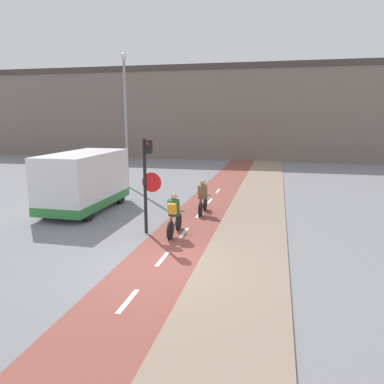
# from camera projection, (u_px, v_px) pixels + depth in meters

# --- Properties ---
(ground_plane) EXTENTS (120.00, 120.00, 0.00)m
(ground_plane) POSITION_uv_depth(u_px,v_px,m) (157.00, 266.00, 10.01)
(ground_plane) COLOR gray
(bike_lane) EXTENTS (2.09, 60.00, 0.02)m
(bike_lane) POSITION_uv_depth(u_px,v_px,m) (157.00, 266.00, 10.01)
(bike_lane) COLOR brown
(bike_lane) RESTS_ON ground_plane
(sidewalk_strip) EXTENTS (2.40, 60.00, 0.05)m
(sidewalk_strip) POSITION_uv_depth(u_px,v_px,m) (241.00, 273.00, 9.51)
(sidewalk_strip) COLOR gray
(sidewalk_strip) RESTS_ON ground_plane
(building_row_background) EXTENTS (60.00, 5.20, 8.57)m
(building_row_background) POSITION_uv_depth(u_px,v_px,m) (247.00, 113.00, 35.59)
(building_row_background) COLOR slate
(building_row_background) RESTS_ON ground_plane
(traffic_light_pole) EXTENTS (0.67, 0.25, 3.23)m
(traffic_light_pole) POSITION_uv_depth(u_px,v_px,m) (147.00, 176.00, 12.50)
(traffic_light_pole) COLOR black
(traffic_light_pole) RESTS_ON ground_plane
(street_lamp_far) EXTENTS (0.36, 0.36, 7.30)m
(street_lamp_far) POSITION_uv_depth(u_px,v_px,m) (125.00, 108.00, 20.57)
(street_lamp_far) COLOR gray
(street_lamp_far) RESTS_ON ground_plane
(cyclist_near) EXTENTS (0.46, 1.66, 1.45)m
(cyclist_near) POSITION_uv_depth(u_px,v_px,m) (174.00, 215.00, 12.49)
(cyclist_near) COLOR black
(cyclist_near) RESTS_ON ground_plane
(cyclist_far) EXTENTS (0.46, 1.60, 1.43)m
(cyclist_far) POSITION_uv_depth(u_px,v_px,m) (203.00, 198.00, 15.30)
(cyclist_far) COLOR black
(cyclist_far) RESTS_ON ground_plane
(van) EXTENTS (2.08, 4.67, 2.46)m
(van) POSITION_uv_depth(u_px,v_px,m) (85.00, 182.00, 15.81)
(van) COLOR white
(van) RESTS_ON ground_plane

